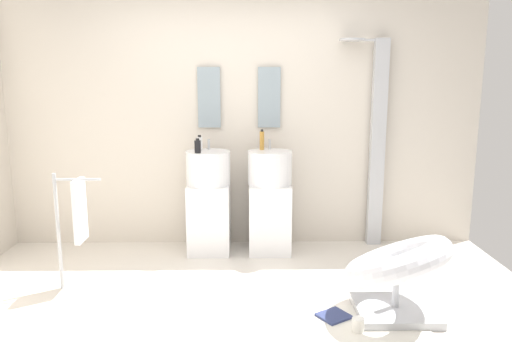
# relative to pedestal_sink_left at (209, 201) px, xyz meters

# --- Properties ---
(ground_plane) EXTENTS (4.80, 3.60, 0.04)m
(ground_plane) POSITION_rel_pedestal_sink_left_xyz_m (0.29, -1.32, -0.53)
(ground_plane) COLOR silver
(rear_partition) EXTENTS (4.80, 0.10, 2.60)m
(rear_partition) POSITION_rel_pedestal_sink_left_xyz_m (0.29, 0.33, 0.79)
(rear_partition) COLOR beige
(rear_partition) RESTS_ON ground_plane
(pedestal_sink_left) EXTENTS (0.42, 0.42, 1.10)m
(pedestal_sink_left) POSITION_rel_pedestal_sink_left_xyz_m (0.00, 0.00, 0.00)
(pedestal_sink_left) COLOR white
(pedestal_sink_left) RESTS_ON ground_plane
(pedestal_sink_right) EXTENTS (0.42, 0.42, 1.10)m
(pedestal_sink_right) POSITION_rel_pedestal_sink_left_xyz_m (0.59, 0.00, 0.00)
(pedestal_sink_right) COLOR white
(pedestal_sink_right) RESTS_ON ground_plane
(vanity_mirror_left) EXTENTS (0.22, 0.03, 0.59)m
(vanity_mirror_left) POSITION_rel_pedestal_sink_left_xyz_m (0.00, 0.26, 0.98)
(vanity_mirror_left) COLOR #8C9EA8
(vanity_mirror_right) EXTENTS (0.22, 0.03, 0.59)m
(vanity_mirror_right) POSITION_rel_pedestal_sink_left_xyz_m (0.59, 0.26, 0.98)
(vanity_mirror_right) COLOR #8C9EA8
(shower_column) EXTENTS (0.49, 0.24, 2.05)m
(shower_column) POSITION_rel_pedestal_sink_left_xyz_m (1.65, 0.21, 0.57)
(shower_column) COLOR #B7BABF
(shower_column) RESTS_ON ground_plane
(lounge_chair) EXTENTS (1.10, 1.10, 0.65)m
(lounge_chair) POSITION_rel_pedestal_sink_left_xyz_m (1.44, -1.32, -0.16)
(lounge_chair) COLOR #B7BABF
(lounge_chair) RESTS_ON ground_plane
(towel_rack) EXTENTS (0.37, 0.22, 0.95)m
(towel_rack) POSITION_rel_pedestal_sink_left_xyz_m (-0.97, -0.84, 0.12)
(towel_rack) COLOR #B7BABF
(towel_rack) RESTS_ON ground_plane
(area_rug) EXTENTS (1.24, 0.70, 0.01)m
(area_rug) POSITION_rel_pedestal_sink_left_xyz_m (0.99, -1.54, -0.50)
(area_rug) COLOR white
(area_rug) RESTS_ON ground_plane
(magazine_navy) EXTENTS (0.27, 0.27, 0.02)m
(magazine_navy) POSITION_rel_pedestal_sink_left_xyz_m (0.99, -1.38, -0.49)
(magazine_navy) COLOR navy
(magazine_navy) RESTS_ON area_rug
(coffee_mug) EXTENTS (0.08, 0.08, 0.09)m
(coffee_mug) POSITION_rel_pedestal_sink_left_xyz_m (1.12, -1.57, -0.45)
(coffee_mug) COLOR white
(coffee_mug) RESTS_ON area_rug
(soap_bottle_black) EXTENTS (0.06, 0.06, 0.13)m
(soap_bottle_black) POSITION_rel_pedestal_sink_left_xyz_m (-0.08, -0.11, 0.55)
(soap_bottle_black) COLOR black
(soap_bottle_black) RESTS_ON pedestal_sink_left
(soap_bottle_amber) EXTENTS (0.04, 0.04, 0.20)m
(soap_bottle_amber) POSITION_rel_pedestal_sink_left_xyz_m (0.51, 0.09, 0.58)
(soap_bottle_amber) COLOR #C68C38
(soap_bottle_amber) RESTS_ON pedestal_sink_right
(soap_bottle_white) EXTENTS (0.06, 0.06, 0.14)m
(soap_bottle_white) POSITION_rel_pedestal_sink_left_xyz_m (-0.08, 0.07, 0.55)
(soap_bottle_white) COLOR white
(soap_bottle_white) RESTS_ON pedestal_sink_left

